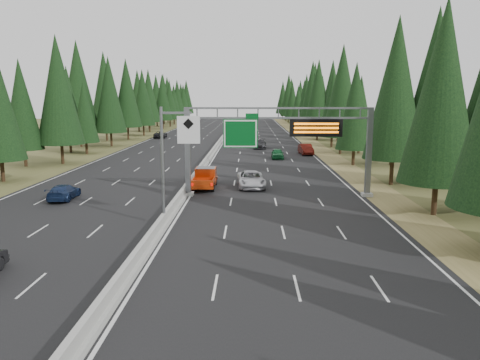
% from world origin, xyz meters
% --- Properties ---
extents(road, '(32.00, 260.00, 0.08)m').
position_xyz_m(road, '(0.00, 80.00, 0.04)').
color(road, black).
rests_on(road, ground).
extents(shoulder_right, '(3.60, 260.00, 0.06)m').
position_xyz_m(shoulder_right, '(17.80, 80.00, 0.03)').
color(shoulder_right, olive).
rests_on(shoulder_right, ground).
extents(shoulder_left, '(3.60, 260.00, 0.06)m').
position_xyz_m(shoulder_left, '(-17.80, 80.00, 0.03)').
color(shoulder_left, '#4F5025').
rests_on(shoulder_left, ground).
extents(median_barrier, '(0.70, 260.00, 0.85)m').
position_xyz_m(median_barrier, '(0.00, 80.00, 0.41)').
color(median_barrier, '#979691').
rests_on(median_barrier, road).
extents(sign_gantry, '(16.75, 0.98, 7.80)m').
position_xyz_m(sign_gantry, '(8.92, 34.88, 5.27)').
color(sign_gantry, slate).
rests_on(sign_gantry, road).
extents(hov_sign_pole, '(2.80, 0.50, 8.00)m').
position_xyz_m(hov_sign_pole, '(0.58, 24.97, 4.72)').
color(hov_sign_pole, slate).
rests_on(hov_sign_pole, road).
extents(tree_row_right, '(11.41, 245.82, 18.71)m').
position_xyz_m(tree_row_right, '(22.09, 71.14, 9.32)').
color(tree_row_right, black).
rests_on(tree_row_right, ground).
extents(tree_row_left, '(12.14, 241.28, 18.87)m').
position_xyz_m(tree_row_left, '(-21.97, 76.31, 9.12)').
color(tree_row_left, black).
rests_on(tree_row_left, ground).
extents(silver_minivan, '(2.99, 5.74, 1.55)m').
position_xyz_m(silver_minivan, '(5.96, 39.12, 0.85)').
color(silver_minivan, silver).
rests_on(silver_minivan, road).
extents(red_pickup, '(2.05, 5.75, 1.87)m').
position_xyz_m(red_pickup, '(1.50, 39.03, 1.12)').
color(red_pickup, black).
rests_on(red_pickup, road).
extents(car_ahead_green, '(1.82, 4.32, 1.46)m').
position_xyz_m(car_ahead_green, '(9.81, 61.38, 0.81)').
color(car_ahead_green, '#135328').
rests_on(car_ahead_green, road).
extents(car_ahead_dkred, '(2.10, 5.06, 1.63)m').
position_xyz_m(car_ahead_dkred, '(14.50, 66.67, 0.89)').
color(car_ahead_dkred, '#52110B').
rests_on(car_ahead_dkred, road).
extents(car_ahead_dkgrey, '(2.39, 5.42, 1.55)m').
position_xyz_m(car_ahead_dkgrey, '(7.55, 75.34, 0.85)').
color(car_ahead_dkgrey, black).
rests_on(car_ahead_dkgrey, road).
extents(car_ahead_white, '(2.64, 5.38, 1.47)m').
position_xyz_m(car_ahead_white, '(6.41, 116.34, 0.82)').
color(car_ahead_white, '#BABABA').
rests_on(car_ahead_white, road).
extents(car_ahead_far, '(2.00, 4.37, 1.45)m').
position_xyz_m(car_ahead_far, '(3.44, 133.88, 0.81)').
color(car_ahead_far, black).
rests_on(car_ahead_far, road).
extents(car_onc_blue, '(2.03, 4.57, 1.30)m').
position_xyz_m(car_onc_blue, '(-10.11, 33.15, 0.73)').
color(car_onc_blue, '#15264C').
rests_on(car_onc_blue, road).
extents(car_onc_white, '(1.66, 4.13, 1.41)m').
position_xyz_m(car_onc_white, '(-6.12, 86.13, 0.78)').
color(car_onc_white, silver).
rests_on(car_onc_white, road).
extents(car_onc_far, '(2.84, 5.55, 1.50)m').
position_xyz_m(car_onc_far, '(-13.97, 97.17, 0.83)').
color(car_onc_far, black).
rests_on(car_onc_far, road).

